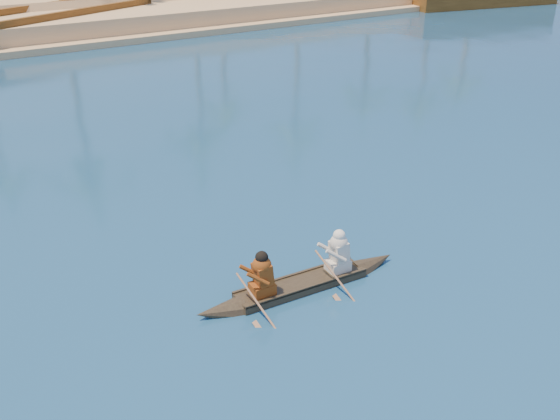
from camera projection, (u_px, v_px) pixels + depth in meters
ground at (329, 200)px, 16.23m from camera, size 160.00×160.00×0.00m
shrub_cluster at (23, 7)px, 39.25m from camera, size 100.00×6.00×2.40m
canoe at (301, 278)px, 12.36m from camera, size 4.55×0.93×1.25m
barge_mid at (58, 24)px, 36.53m from camera, size 12.34×8.40×1.96m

